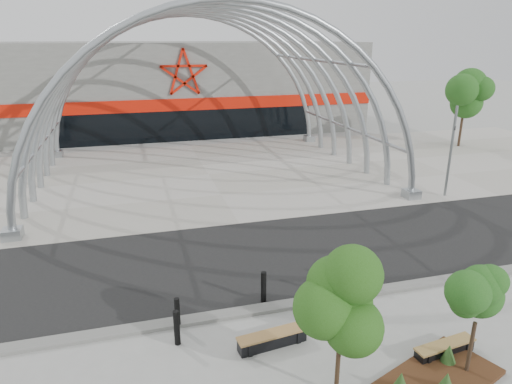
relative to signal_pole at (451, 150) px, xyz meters
name	(u,v)px	position (x,y,z in m)	size (l,w,h in m)	color
ground	(288,302)	(-12.05, -7.84, -2.63)	(140.00, 140.00, 0.00)	#979893
road	(259,256)	(-12.05, -4.34, -2.62)	(140.00, 7.00, 0.02)	black
forecourt	(208,174)	(-12.05, 7.66, -2.61)	(60.00, 17.00, 0.04)	#A6A195
kerb	(290,304)	(-12.05, -8.09, -2.57)	(60.00, 0.50, 0.12)	slate
arena_building	(175,85)	(-12.05, 25.61, 1.36)	(34.00, 15.24, 8.00)	slate
vault_canopy	(208,174)	(-12.05, 7.66, -2.61)	(20.80, 15.80, 20.36)	#99A0A4
signal_pole	(451,150)	(0.00, 0.00, 0.00)	(0.25, 0.71, 5.02)	slate
street_tree_0	(342,303)	(-12.27, -12.09, -0.03)	(1.58, 1.58, 3.61)	#2F2112
street_tree_1	(479,301)	(-8.64, -12.36, -0.40)	(1.31, 1.31, 3.09)	black
bench_0	(272,339)	(-13.25, -9.89, -2.41)	(2.13, 0.71, 0.44)	black
bench_1	(444,350)	(-8.75, -11.58, -2.43)	(1.94, 0.66, 0.40)	black
bollard_0	(177,328)	(-15.87, -9.07, -2.08)	(0.18, 0.18, 1.10)	black
bollard_1	(177,313)	(-15.76, -8.27, -2.12)	(0.16, 0.16, 1.01)	black
bollard_2	(264,287)	(-12.85, -7.64, -2.06)	(0.18, 0.18, 1.13)	black
bollard_3	(331,284)	(-10.50, -7.85, -2.19)	(0.14, 0.14, 0.88)	black
bollard_4	(363,273)	(-9.13, -7.53, -2.13)	(0.16, 0.16, 1.00)	black
bg_tree_1	(466,93)	(8.95, 10.16, 1.62)	(2.70, 2.70, 5.91)	black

